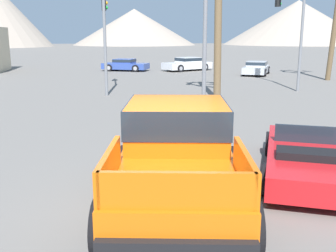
{
  "coord_description": "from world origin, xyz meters",
  "views": [
    {
      "loc": [
        -0.93,
        -6.89,
        3.12
      ],
      "look_at": [
        0.22,
        0.55,
        1.39
      ],
      "focal_mm": 42.0,
      "sensor_mm": 36.0,
      "label": 1
    }
  ],
  "objects": [
    {
      "name": "ground_plane",
      "position": [
        0.0,
        0.0,
        0.0
      ],
      "size": [
        320.0,
        320.0,
        0.0
      ],
      "primitive_type": "plane",
      "color": "slate"
    },
    {
      "name": "orange_pickup_truck",
      "position": [
        0.28,
        -0.1,
        1.07
      ],
      "size": [
        2.97,
        4.98,
        1.88
      ],
      "rotation": [
        0.0,
        0.0,
        -0.18
      ],
      "color": "orange",
      "rests_on": "ground_plane"
    },
    {
      "name": "red_convertible_car",
      "position": [
        3.5,
        1.01,
        0.42
      ],
      "size": [
        3.42,
        4.76,
        1.07
      ],
      "rotation": [
        0.0,
        0.0,
        -0.42
      ],
      "color": "red",
      "rests_on": "ground_plane"
    },
    {
      "name": "parked_car_blue",
      "position": [
        0.73,
        29.33,
        0.56
      ],
      "size": [
        4.44,
        3.28,
        1.08
      ],
      "rotation": [
        0.0,
        0.0,
        4.31
      ],
      "color": "#334C9E",
      "rests_on": "ground_plane"
    },
    {
      "name": "parked_car_white",
      "position": [
        6.38,
        28.72,
        0.62
      ],
      "size": [
        4.87,
        3.59,
        1.2
      ],
      "rotation": [
        0.0,
        0.0,
        2.02
      ],
      "color": "white",
      "rests_on": "ground_plane"
    },
    {
      "name": "parked_car_silver",
      "position": [
        11.19,
        24.05,
        0.56
      ],
      "size": [
        3.52,
        4.51,
        1.08
      ],
      "rotation": [
        0.0,
        0.0,
        2.64
      ],
      "color": "#B7BABF",
      "rests_on": "ground_plane"
    },
    {
      "name": "traffic_light_main",
      "position": [
        9.92,
        15.7,
        4.27
      ],
      "size": [
        0.38,
        3.99,
        6.12
      ],
      "rotation": [
        0.0,
        0.0,
        1.57
      ],
      "color": "slate",
      "rests_on": "ground_plane"
    },
    {
      "name": "traffic_light_crosswalk",
      "position": [
        -0.97,
        15.66,
        4.02
      ],
      "size": [
        0.38,
        3.73,
        5.76
      ],
      "rotation": [
        0.0,
        0.0,
        1.57
      ],
      "color": "slate",
      "rests_on": "ground_plane"
    },
    {
      "name": "distant_mountain_range",
      "position": [
        19.81,
        126.06,
        8.42
      ],
      "size": [
        148.39,
        57.86,
        21.78
      ],
      "color": "gray",
      "rests_on": "ground_plane"
    }
  ]
}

